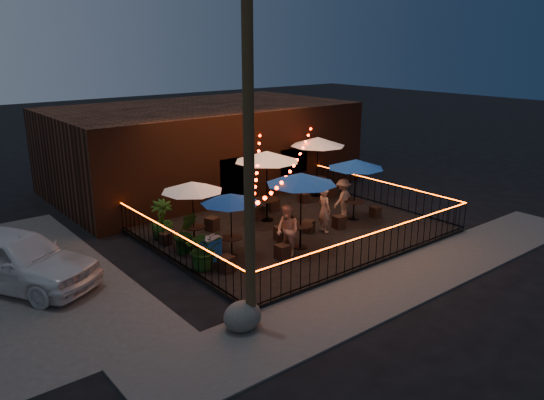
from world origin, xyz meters
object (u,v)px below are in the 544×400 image
at_px(cafe_table_0, 231,199).
at_px(cafe_table_3, 267,157).
at_px(cafe_table_2, 301,180).
at_px(cafe_table_5, 318,142).
at_px(boulder, 243,316).
at_px(cafe_table_1, 192,187).
at_px(cooler, 211,249).
at_px(utility_pole, 249,174).
at_px(cafe_table_4, 356,165).

height_order(cafe_table_0, cafe_table_3, cafe_table_3).
xyz_separation_m(cafe_table_2, cafe_table_5, (4.83, 4.30, 0.07)).
xyz_separation_m(cafe_table_0, boulder, (-2.27, -3.76, -1.74)).
relative_size(cafe_table_1, cooler, 3.18).
bearing_deg(cafe_table_1, utility_pole, -106.47).
bearing_deg(cafe_table_2, cafe_table_3, 73.15).
xyz_separation_m(cafe_table_5, boulder, (-9.38, -7.25, -2.25)).
distance_m(cafe_table_0, cafe_table_5, 7.94).
height_order(cafe_table_3, boulder, cafe_table_3).
distance_m(cafe_table_4, cafe_table_5, 3.54).
height_order(cafe_table_2, boulder, cafe_table_2).
bearing_deg(cafe_table_3, cafe_table_0, -145.58).
distance_m(cooler, boulder, 4.22).
height_order(utility_pole, cafe_table_4, utility_pole).
bearing_deg(cafe_table_2, utility_pole, -145.01).
height_order(cooler, boulder, cooler).
bearing_deg(boulder, cafe_table_2, 33.00).
xyz_separation_m(cafe_table_1, cafe_table_5, (7.60, 1.94, 0.37)).
relative_size(cooler, boulder, 0.84).
distance_m(cafe_table_0, cafe_table_3, 3.90).
height_order(utility_pole, cooler, utility_pole).
relative_size(utility_pole, cafe_table_2, 2.89).
distance_m(cafe_table_2, cooler, 3.71).
relative_size(cafe_table_1, cafe_table_5, 0.86).
height_order(cafe_table_1, cafe_table_2, cafe_table_2).
xyz_separation_m(cafe_table_1, cafe_table_4, (6.45, -1.40, 0.11)).
height_order(utility_pole, cafe_table_2, utility_pole).
bearing_deg(cafe_table_1, cafe_table_4, -12.24).
height_order(cafe_table_2, cooler, cafe_table_2).
relative_size(cafe_table_2, boulder, 2.93).
xyz_separation_m(cafe_table_3, cafe_table_5, (3.93, 1.31, -0.06)).
bearing_deg(cafe_table_5, cafe_table_0, -153.83).
height_order(cafe_table_0, boulder, cafe_table_0).
relative_size(utility_pole, cafe_table_1, 3.17).
bearing_deg(cafe_table_3, cafe_table_4, -36.17).
distance_m(utility_pole, cafe_table_4, 9.14).
xyz_separation_m(cafe_table_4, boulder, (-8.23, -3.91, -1.99)).
relative_size(cafe_table_3, boulder, 3.36).
relative_size(utility_pole, cafe_table_5, 2.72).
distance_m(cafe_table_1, boulder, 5.91).
bearing_deg(cafe_table_2, boulder, -147.00).
distance_m(utility_pole, cafe_table_3, 8.13).
distance_m(cafe_table_1, cafe_table_5, 7.85).
distance_m(cafe_table_2, cafe_table_4, 3.81).
relative_size(cafe_table_1, cafe_table_3, 0.79).
height_order(utility_pole, cafe_table_5, utility_pole).
xyz_separation_m(utility_pole, cafe_table_4, (8.05, 4.01, -1.64)).
height_order(cafe_table_2, cafe_table_4, cafe_table_2).
xyz_separation_m(cafe_table_2, cafe_table_3, (0.90, 2.98, 0.14)).
bearing_deg(cafe_table_0, cooler, 168.09).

